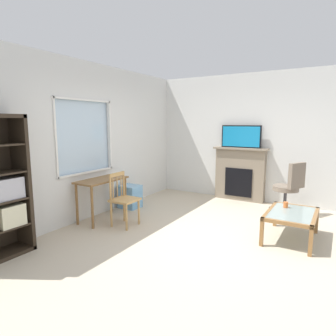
{
  "coord_description": "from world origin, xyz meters",
  "views": [
    {
      "loc": [
        -3.84,
        -1.66,
        1.74
      ],
      "look_at": [
        0.09,
        0.71,
        1.01
      ],
      "focal_mm": 31.03,
      "sensor_mm": 36.0,
      "label": 1
    }
  ],
  "objects_px": {
    "sippy_cup": "(286,205)",
    "office_chair": "(290,185)",
    "desk_under_window": "(102,186)",
    "plastic_drawer_unit": "(130,196)",
    "wooden_chair": "(123,199)",
    "tv": "(241,137)",
    "coffee_table": "(291,216)",
    "fireplace": "(240,174)"
  },
  "relations": [
    {
      "from": "plastic_drawer_unit",
      "to": "tv",
      "type": "height_order",
      "value": "tv"
    },
    {
      "from": "coffee_table",
      "to": "tv",
      "type": "bearing_deg",
      "value": 37.09
    },
    {
      "from": "plastic_drawer_unit",
      "to": "tv",
      "type": "bearing_deg",
      "value": -45.03
    },
    {
      "from": "fireplace",
      "to": "desk_under_window",
      "type": "bearing_deg",
      "value": 146.98
    },
    {
      "from": "wooden_chair",
      "to": "office_chair",
      "type": "relative_size",
      "value": 0.9
    },
    {
      "from": "office_chair",
      "to": "tv",
      "type": "bearing_deg",
      "value": 66.99
    },
    {
      "from": "desk_under_window",
      "to": "wooden_chair",
      "type": "distance_m",
      "value": 0.54
    },
    {
      "from": "wooden_chair",
      "to": "sippy_cup",
      "type": "relative_size",
      "value": 10.0
    },
    {
      "from": "sippy_cup",
      "to": "office_chair",
      "type": "bearing_deg",
      "value": 5.78
    },
    {
      "from": "wooden_chair",
      "to": "desk_under_window",
      "type": "bearing_deg",
      "value": 85.86
    },
    {
      "from": "desk_under_window",
      "to": "wooden_chair",
      "type": "relative_size",
      "value": 1.05
    },
    {
      "from": "office_chair",
      "to": "plastic_drawer_unit",
      "type": "bearing_deg",
      "value": 113.77
    },
    {
      "from": "desk_under_window",
      "to": "plastic_drawer_unit",
      "type": "xyz_separation_m",
      "value": [
        0.84,
        0.05,
        -0.39
      ]
    },
    {
      "from": "coffee_table",
      "to": "sippy_cup",
      "type": "distance_m",
      "value": 0.26
    },
    {
      "from": "plastic_drawer_unit",
      "to": "coffee_table",
      "type": "distance_m",
      "value": 3.1
    },
    {
      "from": "tv",
      "to": "coffee_table",
      "type": "xyz_separation_m",
      "value": [
        -1.79,
        -1.35,
        -1.07
      ]
    },
    {
      "from": "desk_under_window",
      "to": "plastic_drawer_unit",
      "type": "height_order",
      "value": "desk_under_window"
    },
    {
      "from": "tv",
      "to": "wooden_chair",
      "type": "bearing_deg",
      "value": 155.83
    },
    {
      "from": "plastic_drawer_unit",
      "to": "fireplace",
      "type": "distance_m",
      "value": 2.5
    },
    {
      "from": "wooden_chair",
      "to": "tv",
      "type": "distance_m",
      "value": 3.03
    },
    {
      "from": "desk_under_window",
      "to": "office_chair",
      "type": "height_order",
      "value": "office_chair"
    },
    {
      "from": "desk_under_window",
      "to": "sippy_cup",
      "type": "xyz_separation_m",
      "value": [
        1.0,
        -2.92,
        -0.15
      ]
    },
    {
      "from": "tv",
      "to": "coffee_table",
      "type": "height_order",
      "value": "tv"
    },
    {
      "from": "tv",
      "to": "coffee_table",
      "type": "relative_size",
      "value": 0.87
    },
    {
      "from": "plastic_drawer_unit",
      "to": "coffee_table",
      "type": "xyz_separation_m",
      "value": [
        -0.05,
        -3.09,
        0.13
      ]
    },
    {
      "from": "fireplace",
      "to": "tv",
      "type": "relative_size",
      "value": 1.38
    },
    {
      "from": "desk_under_window",
      "to": "sippy_cup",
      "type": "bearing_deg",
      "value": -71.12
    },
    {
      "from": "plastic_drawer_unit",
      "to": "coffee_table",
      "type": "bearing_deg",
      "value": -91.02
    },
    {
      "from": "desk_under_window",
      "to": "plastic_drawer_unit",
      "type": "bearing_deg",
      "value": 3.4
    },
    {
      "from": "tv",
      "to": "office_chair",
      "type": "xyz_separation_m",
      "value": [
        -0.48,
        -1.12,
        -0.87
      ]
    },
    {
      "from": "plastic_drawer_unit",
      "to": "office_chair",
      "type": "distance_m",
      "value": 3.14
    },
    {
      "from": "tv",
      "to": "office_chair",
      "type": "relative_size",
      "value": 0.87
    },
    {
      "from": "wooden_chair",
      "to": "coffee_table",
      "type": "height_order",
      "value": "wooden_chair"
    },
    {
      "from": "wooden_chair",
      "to": "plastic_drawer_unit",
      "type": "height_order",
      "value": "wooden_chair"
    },
    {
      "from": "fireplace",
      "to": "plastic_drawer_unit",
      "type": "bearing_deg",
      "value": 135.27
    },
    {
      "from": "wooden_chair",
      "to": "fireplace",
      "type": "relative_size",
      "value": 0.75
    },
    {
      "from": "fireplace",
      "to": "sippy_cup",
      "type": "distance_m",
      "value": 2.02
    },
    {
      "from": "plastic_drawer_unit",
      "to": "coffee_table",
      "type": "relative_size",
      "value": 0.47
    },
    {
      "from": "fireplace",
      "to": "tv",
      "type": "xyz_separation_m",
      "value": [
        -0.02,
        0.0,
        0.83
      ]
    },
    {
      "from": "fireplace",
      "to": "coffee_table",
      "type": "distance_m",
      "value": 2.27
    },
    {
      "from": "sippy_cup",
      "to": "plastic_drawer_unit",
      "type": "bearing_deg",
      "value": 93.02
    },
    {
      "from": "tv",
      "to": "sippy_cup",
      "type": "height_order",
      "value": "tv"
    }
  ]
}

